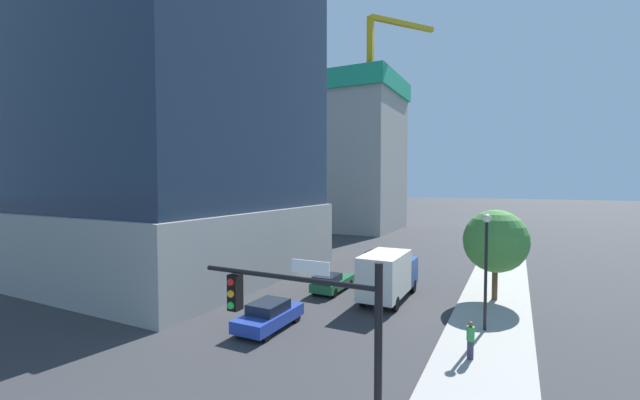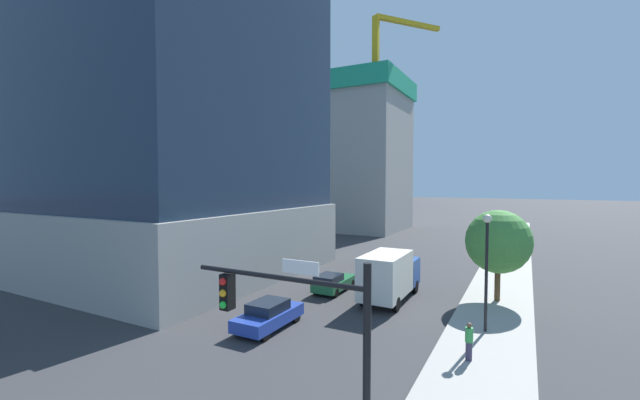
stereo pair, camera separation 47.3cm
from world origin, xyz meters
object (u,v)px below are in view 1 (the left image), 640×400
(street_tree, at_px, (496,241))
(car_gold, at_px, (378,257))
(traffic_light_pole, at_px, (309,328))
(street_lamp, at_px, (486,255))
(car_blue, at_px, (269,315))
(car_green, at_px, (331,282))
(box_truck, at_px, (388,274))
(construction_building, at_px, (356,147))
(pedestrian_green_shirt, at_px, (470,340))

(street_tree, height_order, car_gold, street_tree)
(traffic_light_pole, bearing_deg, street_lamp, 75.52)
(car_blue, distance_m, car_green, 8.11)
(traffic_light_pole, distance_m, street_tree, 19.87)
(car_blue, bearing_deg, traffic_light_pole, -50.45)
(street_tree, bearing_deg, box_truck, -155.64)
(street_lamp, xyz_separation_m, car_blue, (-10.62, -4.70, -3.42))
(traffic_light_pole, relative_size, street_tree, 0.99)
(street_tree, bearing_deg, car_green, -165.71)
(construction_building, relative_size, traffic_light_pole, 5.61)
(street_lamp, distance_m, car_gold, 18.02)
(street_tree, xyz_separation_m, car_green, (-10.80, -2.75, -3.39))
(car_green, bearing_deg, traffic_light_pole, -66.89)
(street_tree, xyz_separation_m, box_truck, (-6.49, -2.94, -2.28))
(car_green, bearing_deg, street_tree, 14.29)
(construction_building, distance_m, street_lamp, 47.13)
(street_lamp, bearing_deg, construction_building, 120.07)
(street_tree, relative_size, car_gold, 1.30)
(street_lamp, height_order, box_truck, street_lamp)
(construction_building, distance_m, street_tree, 42.16)
(street_lamp, xyz_separation_m, box_truck, (-6.30, 3.23, -2.36))
(construction_building, bearing_deg, box_truck, -65.38)
(pedestrian_green_shirt, bearing_deg, box_truck, 129.60)
(car_green, distance_m, pedestrian_green_shirt, 12.68)
(construction_building, xyz_separation_m, street_tree, (23.29, -33.74, -9.85))
(street_tree, distance_m, car_green, 11.65)
(car_blue, bearing_deg, box_truck, 61.43)
(construction_building, relative_size, pedestrian_green_shirt, 19.78)
(construction_building, relative_size, street_tree, 5.53)
(car_gold, bearing_deg, street_lamp, -53.09)
(street_lamp, bearing_deg, box_truck, 152.88)
(traffic_light_pole, xyz_separation_m, pedestrian_green_shirt, (3.13, 9.38, -3.19))
(box_truck, bearing_deg, street_tree, 24.36)
(traffic_light_pole, relative_size, car_gold, 1.28)
(pedestrian_green_shirt, bearing_deg, construction_building, 117.42)
(construction_building, height_order, street_tree, construction_building)
(pedestrian_green_shirt, bearing_deg, car_blue, -176.10)
(traffic_light_pole, distance_m, street_lamp, 13.81)
(car_green, bearing_deg, street_lamp, -17.83)
(construction_building, xyz_separation_m, traffic_light_pole, (19.65, -53.27, -9.74))
(street_lamp, relative_size, car_gold, 1.33)
(pedestrian_green_shirt, bearing_deg, car_green, 144.24)
(street_lamp, height_order, car_blue, street_lamp)
(car_blue, relative_size, box_truck, 0.65)
(box_truck, relative_size, pedestrian_green_shirt, 4.01)
(car_green, bearing_deg, box_truck, -2.48)
(street_lamp, relative_size, street_tree, 1.03)
(box_truck, bearing_deg, car_gold, 111.58)
(street_lamp, height_order, car_gold, street_lamp)
(traffic_light_pole, bearing_deg, pedestrian_green_shirt, 71.56)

